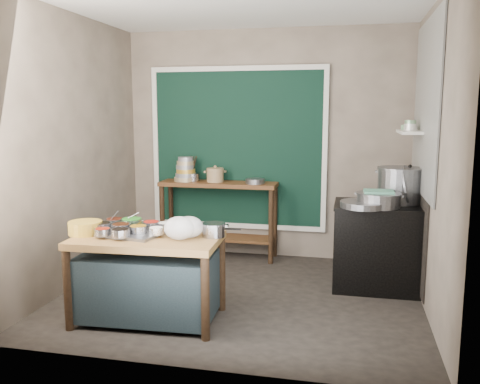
% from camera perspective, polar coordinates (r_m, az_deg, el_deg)
% --- Properties ---
extents(floor, '(3.50, 3.00, 0.02)m').
position_cam_1_polar(floor, '(5.17, -0.04, -11.60)').
color(floor, '#2E2823').
rests_on(floor, ground).
extents(back_wall, '(3.50, 0.02, 2.80)m').
position_cam_1_polar(back_wall, '(6.33, 2.91, 5.30)').
color(back_wall, gray).
rests_on(back_wall, floor).
extents(left_wall, '(0.02, 3.00, 2.80)m').
position_cam_1_polar(left_wall, '(5.51, -18.29, 4.30)').
color(left_wall, gray).
rests_on(left_wall, floor).
extents(right_wall, '(0.02, 3.00, 2.80)m').
position_cam_1_polar(right_wall, '(4.80, 21.00, 3.51)').
color(right_wall, gray).
rests_on(right_wall, floor).
extents(ceiling, '(3.50, 3.00, 0.02)m').
position_cam_1_polar(ceiling, '(4.94, -0.04, 20.70)').
color(ceiling, gray).
rests_on(ceiling, back_wall).
extents(curtain_panel, '(2.10, 0.02, 1.90)m').
position_cam_1_polar(curtain_panel, '(6.36, -0.28, 4.88)').
color(curtain_panel, black).
rests_on(curtain_panel, back_wall).
extents(curtain_frame, '(2.22, 0.03, 2.02)m').
position_cam_1_polar(curtain_frame, '(6.35, -0.30, 4.87)').
color(curtain_frame, beige).
rests_on(curtain_frame, back_wall).
extents(tile_panel, '(0.02, 1.70, 1.70)m').
position_cam_1_polar(tile_panel, '(5.32, 20.14, 8.91)').
color(tile_panel, '#B2B2AA').
rests_on(tile_panel, right_wall).
extents(soot_patch, '(0.01, 1.30, 1.30)m').
position_cam_1_polar(soot_patch, '(5.53, 19.41, -3.08)').
color(soot_patch, black).
rests_on(soot_patch, right_wall).
extents(wall_shelf, '(0.22, 0.70, 0.03)m').
position_cam_1_polar(wall_shelf, '(5.61, 18.53, 6.41)').
color(wall_shelf, beige).
rests_on(wall_shelf, right_wall).
extents(prep_table, '(1.28, 0.78, 0.75)m').
position_cam_1_polar(prep_table, '(4.55, -10.26, -9.52)').
color(prep_table, olive).
rests_on(prep_table, floor).
extents(back_counter, '(1.45, 0.40, 0.95)m').
position_cam_1_polar(back_counter, '(6.35, -2.41, -3.12)').
color(back_counter, '#533217').
rests_on(back_counter, floor).
extents(stove_block, '(0.90, 0.68, 0.85)m').
position_cam_1_polar(stove_block, '(5.46, 15.30, -6.00)').
color(stove_block, black).
rests_on(stove_block, floor).
extents(stove_top, '(0.92, 0.69, 0.03)m').
position_cam_1_polar(stove_top, '(5.37, 15.49, -1.45)').
color(stove_top, black).
rests_on(stove_top, stove_block).
extents(condiment_tray, '(0.65, 0.52, 0.03)m').
position_cam_1_polar(condiment_tray, '(4.56, -12.27, -4.47)').
color(condiment_tray, gray).
rests_on(condiment_tray, prep_table).
extents(condiment_bowls, '(0.69, 0.52, 0.08)m').
position_cam_1_polar(condiment_bowls, '(4.57, -12.47, -3.84)').
color(condiment_bowls, gray).
rests_on(condiment_bowls, condiment_tray).
extents(yellow_basin, '(0.32, 0.32, 0.11)m').
position_cam_1_polar(yellow_basin, '(4.65, -16.97, -3.85)').
color(yellow_basin, '#BD9121').
rests_on(yellow_basin, prep_table).
extents(saucepan, '(0.23, 0.23, 0.12)m').
position_cam_1_polar(saucepan, '(4.36, -3.01, -4.27)').
color(saucepan, gray).
rests_on(saucepan, prep_table).
extents(plastic_bag_a, '(0.32, 0.30, 0.20)m').
position_cam_1_polar(plastic_bag_a, '(4.28, -6.83, -4.04)').
color(plastic_bag_a, white).
rests_on(plastic_bag_a, prep_table).
extents(plastic_bag_b, '(0.30, 0.28, 0.18)m').
position_cam_1_polar(plastic_bag_b, '(4.33, -5.74, -3.93)').
color(plastic_bag_b, white).
rests_on(plastic_bag_b, prep_table).
extents(bowl_stack, '(0.27, 0.27, 0.30)m').
position_cam_1_polar(bowl_stack, '(6.37, -6.13, 2.41)').
color(bowl_stack, tan).
rests_on(bowl_stack, back_counter).
extents(utensil_cup, '(0.21, 0.21, 0.10)m').
position_cam_1_polar(utensil_cup, '(6.35, -5.27, 1.65)').
color(utensil_cup, gray).
rests_on(utensil_cup, back_counter).
extents(ceramic_crock, '(0.29, 0.29, 0.15)m').
position_cam_1_polar(ceramic_crock, '(6.27, -2.80, 1.83)').
color(ceramic_crock, '#987953').
rests_on(ceramic_crock, back_counter).
extents(wide_bowl, '(0.28, 0.28, 0.06)m').
position_cam_1_polar(wide_bowl, '(6.12, 1.71, 1.22)').
color(wide_bowl, gray).
rests_on(wide_bowl, back_counter).
extents(stock_pot, '(0.57, 0.57, 0.37)m').
position_cam_1_polar(stock_pot, '(5.46, 17.46, 0.74)').
color(stock_pot, gray).
rests_on(stock_pot, stove_top).
extents(pot_lid, '(0.19, 0.42, 0.40)m').
position_cam_1_polar(pot_lid, '(5.38, 18.24, 0.76)').
color(pot_lid, gray).
rests_on(pot_lid, stove_top).
extents(steamer, '(0.54, 0.54, 0.14)m').
position_cam_1_polar(steamer, '(5.17, 15.28, -0.86)').
color(steamer, gray).
rests_on(steamer, stove_top).
extents(green_cloth, '(0.29, 0.23, 0.02)m').
position_cam_1_polar(green_cloth, '(5.16, 15.32, 0.06)').
color(green_cloth, '#569E86').
rests_on(green_cloth, steamer).
extents(shallow_pan, '(0.55, 0.55, 0.06)m').
position_cam_1_polar(shallow_pan, '(5.12, 13.69, -1.37)').
color(shallow_pan, gray).
rests_on(shallow_pan, stove_top).
extents(shelf_bowl_stack, '(0.13, 0.13, 0.11)m').
position_cam_1_polar(shelf_bowl_stack, '(5.59, 18.57, 7.07)').
color(shelf_bowl_stack, silver).
rests_on(shelf_bowl_stack, wall_shelf).
extents(shelf_bowl_green, '(0.16, 0.16, 0.05)m').
position_cam_1_polar(shelf_bowl_green, '(5.82, 18.32, 6.90)').
color(shelf_bowl_green, gray).
rests_on(shelf_bowl_green, wall_shelf).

